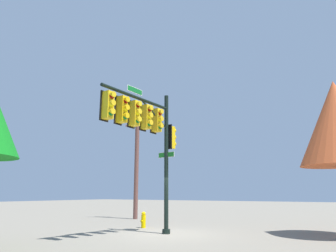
# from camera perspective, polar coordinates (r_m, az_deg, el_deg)

# --- Properties ---
(ground_plane) EXTENTS (120.00, 120.00, 0.00)m
(ground_plane) POSITION_cam_1_polar(r_m,az_deg,el_deg) (14.12, -0.35, -20.20)
(ground_plane) COLOR gray
(signal_pole_assembly) EXTENTS (4.85, 1.08, 6.55)m
(signal_pole_assembly) POSITION_cam_1_polar(r_m,az_deg,el_deg) (13.16, -4.18, -0.04)
(signal_pole_assembly) COLOR black
(signal_pole_assembly) RESTS_ON ground_plane
(utility_pole) EXTENTS (1.32, 1.40, 7.41)m
(utility_pole) POSITION_cam_1_polar(r_m,az_deg,el_deg) (22.11, -6.13, -7.63)
(utility_pole) COLOR brown
(utility_pole) RESTS_ON ground_plane
(fire_hydrant) EXTENTS (0.33, 0.24, 0.83)m
(fire_hydrant) POSITION_cam_1_polar(r_m,az_deg,el_deg) (16.45, -4.79, -17.69)
(fire_hydrant) COLOR #DEB602
(fire_hydrant) RESTS_ON ground_plane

